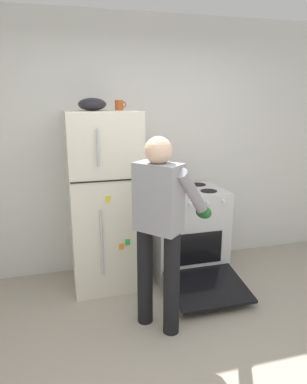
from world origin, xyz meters
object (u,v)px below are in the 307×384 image
object	(u,v)px
coffee_mug	(119,105)
red_pot	(174,186)
refrigerator	(104,201)
person_cook	(161,218)
stove_range	(187,232)
mixing_bowl	(92,104)

from	to	relation	value
coffee_mug	red_pot	bearing A→B (deg)	-10.56
refrigerator	person_cook	bearing A→B (deg)	-69.44
stove_range	mixing_bowl	bearing A→B (deg)	178.92
stove_range	coffee_mug	world-z (taller)	coffee_mug
refrigerator	person_cook	world-z (taller)	refrigerator
stove_range	coffee_mug	size ratio (longest dim) A/B	11.03
person_cook	mixing_bowl	xyz separation A→B (m)	(-0.41, 0.87, 0.86)
stove_range	person_cook	size ratio (longest dim) A/B	0.77
stove_range	coffee_mug	bearing A→B (deg)	174.41
red_pot	person_cook	bearing A→B (deg)	-115.55
refrigerator	person_cook	distance (m)	0.93
mixing_bowl	coffee_mug	bearing A→B (deg)	10.78
person_cook	red_pot	world-z (taller)	person_cook
refrigerator	stove_range	xyz separation A→B (m)	(0.88, -0.02, -0.42)
coffee_mug	mixing_bowl	bearing A→B (deg)	-169.22
refrigerator	coffee_mug	world-z (taller)	coffee_mug
coffee_mug	refrigerator	bearing A→B (deg)	-164.60
person_cook	mixing_bowl	distance (m)	1.29
red_pot	refrigerator	bearing A→B (deg)	176.05
coffee_mug	mixing_bowl	distance (m)	0.27
mixing_bowl	red_pot	bearing A→B (deg)	-3.58
stove_range	red_pot	bearing A→B (deg)	-168.72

